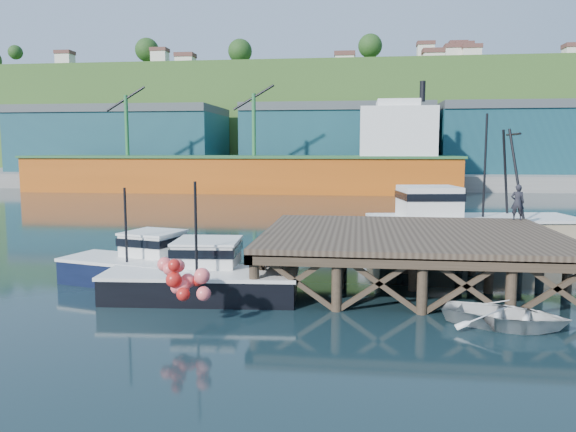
% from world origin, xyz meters
% --- Properties ---
extents(ground, '(300.00, 300.00, 0.00)m').
position_xyz_m(ground, '(0.00, 0.00, 0.00)').
color(ground, black).
rests_on(ground, ground).
extents(wharf, '(12.00, 10.00, 2.62)m').
position_xyz_m(wharf, '(5.50, -0.19, 1.94)').
color(wharf, brown).
rests_on(wharf, ground).
extents(far_quay, '(160.00, 40.00, 2.00)m').
position_xyz_m(far_quay, '(0.00, 70.00, 1.00)').
color(far_quay, gray).
rests_on(far_quay, ground).
extents(warehouse_left, '(32.00, 16.00, 9.00)m').
position_xyz_m(warehouse_left, '(-35.00, 65.00, 6.50)').
color(warehouse_left, '#1A4F58').
rests_on(warehouse_left, far_quay).
extents(warehouse_mid, '(28.00, 16.00, 9.00)m').
position_xyz_m(warehouse_mid, '(0.00, 65.00, 6.50)').
color(warehouse_mid, '#1A4F58').
rests_on(warehouse_mid, far_quay).
extents(warehouse_right, '(30.00, 16.00, 9.00)m').
position_xyz_m(warehouse_right, '(30.00, 65.00, 6.50)').
color(warehouse_right, '#1A4F58').
rests_on(warehouse_right, far_quay).
extents(cargo_ship, '(55.50, 10.00, 13.75)m').
position_xyz_m(cargo_ship, '(-8.46, 48.00, 3.31)').
color(cargo_ship, '#C75512').
rests_on(cargo_ship, ground).
extents(hillside, '(220.00, 50.00, 22.00)m').
position_xyz_m(hillside, '(0.00, 100.00, 11.00)').
color(hillside, '#2D511E').
rests_on(hillside, ground).
extents(boat_navy, '(6.79, 4.35, 4.01)m').
position_xyz_m(boat_navy, '(-5.47, -1.69, 0.81)').
color(boat_navy, black).
rests_on(boat_navy, ground).
extents(boat_black, '(7.25, 6.08, 4.38)m').
position_xyz_m(boat_black, '(-2.37, -3.49, 0.80)').
color(boat_black, black).
rests_on(boat_black, ground).
extents(trawler, '(11.46, 5.58, 7.35)m').
position_xyz_m(trawler, '(9.25, 7.46, 1.51)').
color(trawler, tan).
rests_on(trawler, ground).
extents(dinghy, '(4.42, 3.78, 0.77)m').
position_xyz_m(dinghy, '(7.91, -5.80, 0.39)').
color(dinghy, white).
rests_on(dinghy, ground).
extents(dockworker, '(0.67, 0.50, 1.70)m').
position_xyz_m(dockworker, '(10.90, 4.40, 2.97)').
color(dockworker, black).
rests_on(dockworker, wharf).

